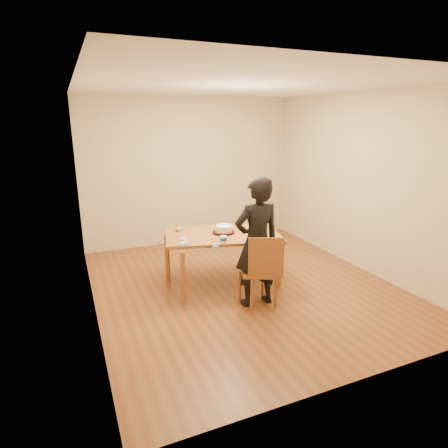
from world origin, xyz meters
name	(u,v)px	position (x,y,z in m)	size (l,w,h in m)	color
room_shell	(233,188)	(0.00, 0.34, 1.35)	(4.00, 4.50, 2.70)	brown
dining_table	(223,235)	(-0.24, 0.17, 0.73)	(1.56, 0.93, 0.04)	brown
dining_chair	(258,272)	(-0.09, -0.61, 0.45)	(0.39, 0.39, 0.04)	brown
cake_plate	(224,232)	(-0.22, 0.18, 0.76)	(0.31, 0.31, 0.02)	#AF0B24
cake	(224,229)	(-0.22, 0.18, 0.81)	(0.24, 0.24, 0.07)	white
frosting_dome	(224,225)	(-0.22, 0.18, 0.86)	(0.23, 0.23, 0.03)	white
frosting_tub	(223,239)	(-0.37, -0.18, 0.79)	(0.09, 0.09, 0.08)	white
frosting_lid	(215,247)	(-0.55, -0.33, 0.75)	(0.09, 0.09, 0.01)	#193BA7
frosting_dollop	(215,246)	(-0.55, -0.33, 0.77)	(0.04, 0.04, 0.02)	white
ramekin_green	(183,244)	(-0.91, -0.12, 0.77)	(0.09, 0.09, 0.04)	white
ramekin_yellow	(183,239)	(-0.84, 0.08, 0.77)	(0.08, 0.08, 0.04)	white
ramekin_multi	(185,244)	(-0.87, -0.12, 0.77)	(0.09, 0.09, 0.04)	white
candy_box_pink	(180,230)	(-0.74, 0.54, 0.76)	(0.12, 0.06, 0.02)	#D933A6
candy_box_green	(180,229)	(-0.75, 0.54, 0.78)	(0.14, 0.07, 0.02)	green
spatula	(212,246)	(-0.59, -0.30, 0.75)	(0.16, 0.01, 0.01)	black
person	(257,243)	(-0.09, -0.56, 0.82)	(0.60, 0.39, 1.64)	black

